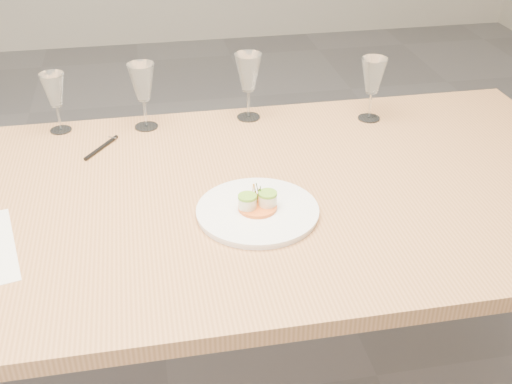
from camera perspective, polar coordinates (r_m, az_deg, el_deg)
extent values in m
cube|color=tan|center=(1.61, -9.45, -1.28)|extent=(2.40, 1.00, 0.04)
cylinder|color=tan|center=(2.41, 17.95, -1.06)|extent=(0.07, 0.07, 0.71)
cylinder|color=white|center=(1.52, 0.14, -1.77)|extent=(0.29, 0.29, 0.01)
cylinder|color=white|center=(1.51, 0.14, -1.58)|extent=(0.29, 0.29, 0.01)
cylinder|color=orange|center=(1.51, 0.14, -1.39)|extent=(0.09, 0.09, 0.01)
cylinder|color=#EFE8C3|center=(1.50, -0.77, -0.94)|extent=(0.04, 0.04, 0.03)
cylinder|color=#EFE8C3|center=(1.51, 1.05, -0.67)|extent=(0.04, 0.04, 0.03)
cylinder|color=#82B733|center=(1.49, -0.77, -0.41)|extent=(0.04, 0.04, 0.01)
cylinder|color=#82B733|center=(1.50, 1.05, -0.14)|extent=(0.04, 0.04, 0.01)
cylinder|color=#C3BE68|center=(1.49, 2.61, -2.26)|extent=(0.05, 0.05, 0.00)
cylinder|color=black|center=(1.86, -13.59, 3.87)|extent=(0.09, 0.13, 0.01)
cube|color=silver|center=(1.89, -12.68, 4.74)|extent=(0.02, 0.02, 0.00)
cylinder|color=white|center=(2.00, -16.95, 5.29)|extent=(0.06, 0.06, 0.00)
cylinder|color=white|center=(1.98, -17.13, 6.33)|extent=(0.01, 0.01, 0.08)
cone|color=white|center=(1.95, -17.53, 8.64)|extent=(0.07, 0.07, 0.10)
cylinder|color=white|center=(1.96, -9.71, 5.76)|extent=(0.07, 0.07, 0.00)
cylinder|color=white|center=(1.95, -9.83, 6.93)|extent=(0.01, 0.01, 0.08)
cone|color=white|center=(1.91, -10.09, 9.59)|extent=(0.08, 0.08, 0.11)
cylinder|color=white|center=(2.00, -0.66, 6.68)|extent=(0.07, 0.07, 0.00)
cylinder|color=white|center=(1.98, -0.67, 7.88)|extent=(0.01, 0.01, 0.09)
cone|color=white|center=(1.94, -0.69, 10.58)|extent=(0.08, 0.08, 0.11)
cylinder|color=white|center=(2.02, 10.00, 6.48)|extent=(0.07, 0.07, 0.00)
cylinder|color=white|center=(2.00, 10.11, 7.61)|extent=(0.01, 0.01, 0.08)
cone|color=white|center=(1.97, 10.37, 10.14)|extent=(0.08, 0.08, 0.11)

